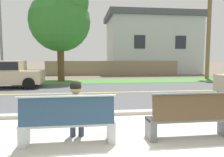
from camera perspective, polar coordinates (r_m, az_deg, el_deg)
The scene contains 15 objects.
ground_plane at distance 12.04m, azimuth -2.82°, elevation -2.62°, with size 140.00×140.00×0.00m, color #665B4C.
sidewalk_pavement at distance 4.70m, azimuth 4.80°, elevation -15.62°, with size 44.00×3.60×0.01m, color beige.
curb_edge at distance 6.51m, azimuth 1.16°, elevation -9.11°, with size 44.00×0.30×0.11m, color #ADA89E.
street_asphalt at distance 10.56m, azimuth -2.18°, elevation -3.74°, with size 52.00×8.00×0.01m, color #515156.
road_centre_line at distance 10.56m, azimuth -2.18°, elevation -3.72°, with size 48.00×0.14×0.01m, color #E0CC4C.
far_verge_grass at distance 15.60m, azimuth -3.86°, elevation -0.74°, with size 48.00×2.80×0.02m, color #478438.
bench_left at distance 4.32m, azimuth -11.49°, elevation -11.31°, with size 1.82×0.48×1.01m.
bench_right at distance 4.84m, azimuth 20.16°, elevation -9.73°, with size 1.82×0.48×1.01m.
seated_person_olive at distance 4.42m, azimuth -9.44°, elevation -7.94°, with size 0.52×0.68×1.25m.
car_beige_near at distance 13.60m, azimuth -26.90°, elevation 1.33°, with size 4.30×1.86×1.54m.
streetlamp at distance 16.37m, azimuth -27.18°, elevation 13.26°, with size 0.24×2.10×7.15m.
shade_tree_left at distance 16.11m, azimuth -13.14°, elevation 15.66°, with size 4.27×4.27×7.05m.
palm_tree_tall at distance 19.92m, azimuth 24.44°, elevation 18.17°, with size 2.09×1.98×7.76m.
garden_wall at distance 21.19m, azimuth 0.38°, elevation 2.78°, with size 13.00×0.36×1.40m, color gray.
house_across_street at distance 25.38m, azimuth 10.16°, elevation 9.03°, with size 10.19×6.91×6.53m.
Camera 1 is at (-0.93, -3.89, 1.70)m, focal length 34.65 mm.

